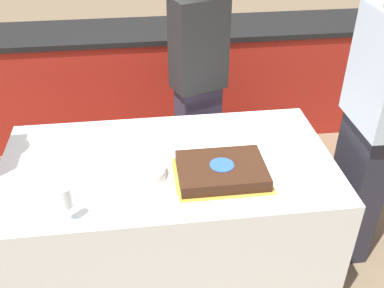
% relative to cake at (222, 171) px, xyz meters
% --- Properties ---
extents(ground_plane, '(14.00, 14.00, 0.00)m').
position_rel_cake_xyz_m(ground_plane, '(-0.26, 0.16, -0.77)').
color(ground_plane, '#7A664C').
extents(back_counter, '(4.40, 0.58, 0.92)m').
position_rel_cake_xyz_m(back_counter, '(-0.26, 1.70, -0.31)').
color(back_counter, '#A82319').
rests_on(back_counter, ground_plane).
extents(dining_table, '(1.74, 0.93, 0.74)m').
position_rel_cake_xyz_m(dining_table, '(-0.26, 0.16, -0.40)').
color(dining_table, white).
rests_on(dining_table, ground_plane).
extents(cake, '(0.47, 0.36, 0.07)m').
position_rel_cake_xyz_m(cake, '(0.00, 0.00, 0.00)').
color(cake, gold).
rests_on(cake, dining_table).
extents(plate_stack, '(0.23, 0.23, 0.05)m').
position_rel_cake_xyz_m(plate_stack, '(-0.39, 0.05, -0.01)').
color(plate_stack, white).
rests_on(plate_stack, dining_table).
extents(wine_glass, '(0.07, 0.07, 0.18)m').
position_rel_cake_xyz_m(wine_glass, '(-0.72, -0.23, 0.08)').
color(wine_glass, white).
rests_on(wine_glass, dining_table).
extents(side_plate_near_cake, '(0.21, 0.21, 0.00)m').
position_rel_cake_xyz_m(side_plate_near_cake, '(-0.07, 0.31, -0.03)').
color(side_plate_near_cake, white).
rests_on(side_plate_near_cake, dining_table).
extents(utensil_pile, '(0.17, 0.10, 0.02)m').
position_rel_cake_xyz_m(utensil_pile, '(-0.32, -0.20, -0.02)').
color(utensil_pile, white).
rests_on(utensil_pile, dining_table).
extents(person_cutting_cake, '(0.37, 0.30, 1.60)m').
position_rel_cake_xyz_m(person_cutting_cake, '(0.00, 0.84, 0.07)').
color(person_cutting_cake, '#383347').
rests_on(person_cutting_cake, ground_plane).
extents(person_seated_right, '(0.20, 0.41, 1.68)m').
position_rel_cake_xyz_m(person_seated_right, '(0.83, 0.16, 0.10)').
color(person_seated_right, '#282833').
rests_on(person_seated_right, ground_plane).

